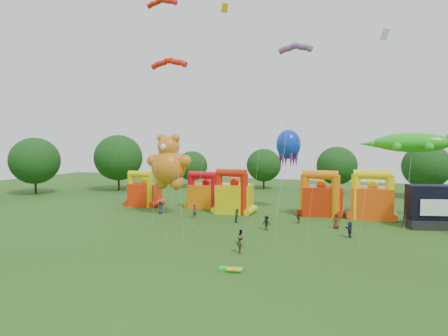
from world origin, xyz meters
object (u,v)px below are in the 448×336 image
(stage_trailer, at_px, (444,207))
(spectator_4, at_px, (299,217))
(bouncy_castle_2, at_px, (234,196))
(octopus_kite, at_px, (286,160))
(gecko_kite, at_px, (410,164))
(teddy_bear_kite, at_px, (169,164))
(spectator_0, at_px, (160,207))
(bouncy_castle_0, at_px, (144,192))

(stage_trailer, height_order, spectator_4, stage_trailer)
(bouncy_castle_2, xyz_separation_m, octopus_kite, (6.88, 4.75, 5.37))
(bouncy_castle_2, bearing_deg, gecko_kite, 7.43)
(teddy_bear_kite, bearing_deg, spectator_0, 174.50)
(teddy_bear_kite, relative_size, gecko_kite, 0.91)
(bouncy_castle_2, height_order, octopus_kite, octopus_kite)
(bouncy_castle_0, xyz_separation_m, gecko_kite, (40.26, 2.34, 5.46))
(gecko_kite, distance_m, spectator_0, 35.58)
(teddy_bear_kite, height_order, spectator_4, teddy_bear_kite)
(bouncy_castle_2, bearing_deg, bouncy_castle_0, 177.14)
(teddy_bear_kite, bearing_deg, gecko_kite, 13.55)
(gecko_kite, xyz_separation_m, octopus_kite, (-17.22, 1.60, 0.20))
(gecko_kite, height_order, octopus_kite, octopus_kite)
(teddy_bear_kite, xyz_separation_m, octopus_kite, (15.30, 9.44, 0.50))
(teddy_bear_kite, height_order, spectator_0, teddy_bear_kite)
(bouncy_castle_0, relative_size, spectator_4, 3.76)
(stage_trailer, xyz_separation_m, spectator_0, (-37.72, -4.03, -1.66))
(teddy_bear_kite, xyz_separation_m, gecko_kite, (32.53, 7.84, 0.30))
(spectator_0, distance_m, spectator_4, 20.41)
(spectator_0, height_order, spectator_4, spectator_0)
(stage_trailer, distance_m, gecko_kite, 7.27)
(stage_trailer, distance_m, octopus_kite, 22.17)
(gecko_kite, distance_m, spectator_4, 16.92)
(bouncy_castle_0, bearing_deg, gecko_kite, 3.32)
(bouncy_castle_0, distance_m, octopus_kite, 24.04)
(teddy_bear_kite, distance_m, spectator_4, 20.00)
(bouncy_castle_0, xyz_separation_m, octopus_kite, (23.03, 3.94, 5.66))
(bouncy_castle_2, relative_size, gecko_kite, 0.51)
(bouncy_castle_0, xyz_separation_m, stage_trailer, (43.91, -1.32, 0.34))
(stage_trailer, relative_size, gecko_kite, 0.68)
(bouncy_castle_2, xyz_separation_m, gecko_kite, (24.10, 3.14, 5.17))
(stage_trailer, height_order, gecko_kite, gecko_kite)
(bouncy_castle_2, distance_m, spectator_4, 11.33)
(stage_trailer, relative_size, octopus_kite, 0.71)
(bouncy_castle_2, relative_size, spectator_0, 3.55)
(bouncy_castle_0, bearing_deg, octopus_kite, 9.70)
(bouncy_castle_2, xyz_separation_m, spectator_0, (-9.97, -4.55, -1.60))
(bouncy_castle_0, height_order, spectator_4, bouncy_castle_0)
(teddy_bear_kite, xyz_separation_m, spectator_4, (18.86, 0.66, -6.63))
(bouncy_castle_0, xyz_separation_m, spectator_0, (6.19, -5.35, -1.32))
(stage_trailer, xyz_separation_m, teddy_bear_kite, (-36.18, -4.18, 4.81))
(teddy_bear_kite, xyz_separation_m, spectator_0, (-1.54, 0.15, -6.47))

